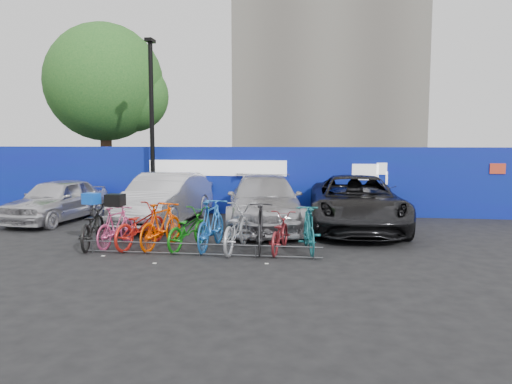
% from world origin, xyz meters
% --- Properties ---
extents(ground, '(100.00, 100.00, 0.00)m').
position_xyz_m(ground, '(0.00, 0.00, 0.00)').
color(ground, black).
rests_on(ground, ground).
extents(hoarding, '(22.00, 0.18, 2.40)m').
position_xyz_m(hoarding, '(0.01, 6.00, 1.20)').
color(hoarding, navy).
rests_on(hoarding, ground).
extents(tree, '(5.40, 5.20, 7.80)m').
position_xyz_m(tree, '(-6.77, 10.06, 5.07)').
color(tree, '#382314').
rests_on(tree, ground).
extents(lamppost, '(0.25, 0.50, 6.11)m').
position_xyz_m(lamppost, '(-3.20, 5.40, 3.27)').
color(lamppost, black).
rests_on(lamppost, ground).
extents(bike_rack, '(5.60, 0.03, 0.30)m').
position_xyz_m(bike_rack, '(-0.00, -0.60, 0.16)').
color(bike_rack, '#595B60').
rests_on(bike_rack, ground).
extents(car_0, '(2.10, 4.29, 1.41)m').
position_xyz_m(car_0, '(-5.78, 3.49, 0.70)').
color(car_0, silver).
rests_on(car_0, ground).
extents(car_1, '(2.04, 4.97, 1.60)m').
position_xyz_m(car_1, '(-2.17, 3.55, 0.80)').
color(car_1, silver).
rests_on(car_1, ground).
extents(car_2, '(2.96, 5.67, 1.57)m').
position_xyz_m(car_2, '(1.01, 3.44, 0.78)').
color(car_2, '#B5B4BA').
rests_on(car_2, ground).
extents(car_3, '(2.82, 5.81, 1.59)m').
position_xyz_m(car_3, '(3.75, 3.40, 0.80)').
color(car_3, black).
rests_on(car_3, ground).
extents(bike_0, '(1.11, 2.15, 1.08)m').
position_xyz_m(bike_0, '(-2.88, 0.00, 0.54)').
color(bike_0, black).
rests_on(bike_0, ground).
extents(bike_1, '(0.71, 1.75, 1.02)m').
position_xyz_m(bike_1, '(-2.31, 0.10, 0.51)').
color(bike_1, '#CB467F').
rests_on(bike_1, ground).
extents(bike_2, '(1.20, 2.16, 1.08)m').
position_xyz_m(bike_2, '(-1.69, 0.15, 0.54)').
color(bike_2, red).
rests_on(bike_2, ground).
extents(bike_3, '(0.93, 1.96, 1.13)m').
position_xyz_m(bike_3, '(-1.14, 0.09, 0.57)').
color(bike_3, '#FB4A00').
rests_on(bike_3, ground).
extents(bike_4, '(1.10, 1.97, 0.98)m').
position_xyz_m(bike_4, '(-0.48, 0.13, 0.49)').
color(bike_4, '#117411').
rests_on(bike_4, ground).
extents(bike_5, '(0.74, 2.07, 1.22)m').
position_xyz_m(bike_5, '(0.10, 0.14, 0.61)').
color(bike_5, blue).
rests_on(bike_5, ground).
extents(bike_6, '(0.90, 2.15, 1.10)m').
position_xyz_m(bike_6, '(0.73, 0.05, 0.55)').
color(bike_6, '#A2A4AA').
rests_on(bike_6, ground).
extents(bike_7, '(0.74, 1.99, 1.17)m').
position_xyz_m(bike_7, '(1.32, 0.07, 0.58)').
color(bike_7, '#232325').
rests_on(bike_7, ground).
extents(bike_8, '(0.79, 1.81, 0.92)m').
position_xyz_m(bike_8, '(1.77, 0.08, 0.46)').
color(bike_8, maroon).
rests_on(bike_8, ground).
extents(bike_9, '(0.79, 1.89, 1.10)m').
position_xyz_m(bike_9, '(2.46, 0.12, 0.55)').
color(bike_9, '#19646B').
rests_on(bike_9, ground).
extents(cargo_crate, '(0.44, 0.38, 0.27)m').
position_xyz_m(cargo_crate, '(-2.88, 0.00, 1.21)').
color(cargo_crate, blue).
rests_on(cargo_crate, bike_0).
extents(cargo_topcase, '(0.42, 0.38, 0.30)m').
position_xyz_m(cargo_topcase, '(-2.31, 0.10, 1.17)').
color(cargo_topcase, black).
rests_on(cargo_topcase, bike_1).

